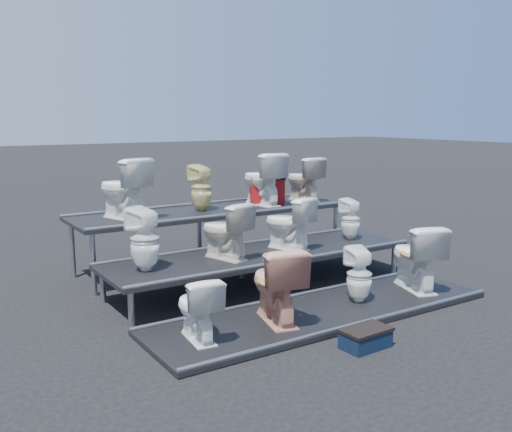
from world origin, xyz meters
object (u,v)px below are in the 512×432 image
toilet_8 (123,188)px  toilet_9 (201,188)px  red_crate (266,191)px  toilet_0 (197,308)px  toilet_1 (276,283)px  toilet_10 (262,179)px  step_stool (366,339)px  toilet_6 (288,223)px  toilet_11 (303,179)px  toilet_2 (359,275)px  toilet_3 (415,256)px  toilet_4 (145,239)px  toilet_7 (351,219)px  toilet_5 (225,231)px

toilet_8 → toilet_9: (1.19, 0.00, -0.08)m
red_crate → toilet_0: bearing=-110.0°
toilet_1 → toilet_9: bearing=-85.4°
toilet_10 → step_stool: 3.91m
toilet_6 → toilet_11: 1.85m
toilet_2 → toilet_8: (-1.93, 2.60, 0.88)m
toilet_2 → step_stool: toilet_2 is taller
toilet_3 → toilet_6: bearing=-32.0°
toilet_2 → toilet_6: (-0.10, 1.30, 0.43)m
toilet_1 → toilet_3: size_ratio=0.99×
toilet_3 → toilet_8: size_ratio=1.02×
toilet_2 → toilet_3: 0.96m
toilet_4 → toilet_10: (2.48, 1.30, 0.43)m
toilet_7 → step_stool: 2.97m
toilet_5 → toilet_6: toilet_5 is taller
toilet_0 → toilet_2: toilet_2 is taller
toilet_5 → toilet_11: 2.61m
toilet_1 → toilet_3: 2.15m
toilet_10 → toilet_1: bearing=59.3°
toilet_2 → toilet_7: (1.02, 1.30, 0.37)m
toilet_1 → toilet_9: 2.74m
toilet_4 → toilet_5: (1.07, 0.00, -0.02)m
toilet_4 → toilet_9: size_ratio=1.11×
red_crate → toilet_5: bearing=-113.9°
toilet_9 → toilet_10: (1.07, 0.00, 0.07)m
toilet_6 → toilet_10: size_ratio=0.87×
toilet_4 → toilet_9: (1.41, 1.30, 0.36)m
toilet_8 → red_crate: 2.43m
toilet_4 → toilet_3: bearing=134.6°
toilet_1 → step_stool: (0.41, -0.95, -0.39)m
toilet_5 → step_stool: (0.29, -2.25, -0.73)m
toilet_3 → toilet_9: bearing=-38.1°
toilet_3 → toilet_9: 3.18m
toilet_5 → toilet_10: toilet_10 is taller
toilet_10 → toilet_0: bearing=46.2°
toilet_3 → toilet_4: bearing=-3.9°
toilet_10 → toilet_5: bearing=42.3°
toilet_0 → toilet_3: bearing=-173.4°
toilet_9 → step_stool: toilet_9 is taller
toilet_1 → toilet_5: size_ratio=1.17×
toilet_6 → red_crate: 1.56m
toilet_6 → toilet_8: 2.29m
toilet_1 → toilet_2: bearing=-165.3°
toilet_5 → step_stool: toilet_5 is taller
toilet_3 → toilet_11: 2.71m
toilet_0 → toilet_6: 2.45m
toilet_4 → toilet_8: bearing=-122.3°
toilet_0 → toilet_1: toilet_1 is taller
toilet_1 → red_crate: bearing=-107.1°
toilet_6 → toilet_8: toilet_8 is taller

